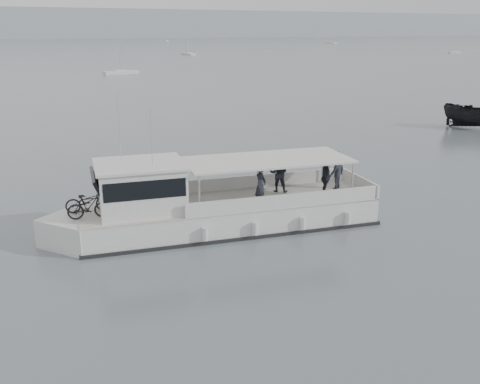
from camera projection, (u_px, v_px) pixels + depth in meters
name	position (u px, v px, depth m)	size (l,w,h in m)	color
ground	(211.00, 234.00, 23.65)	(1400.00, 1400.00, 0.00)	#50595E
tour_boat	(202.00, 208.00, 23.91)	(15.24, 5.70, 6.34)	silver
dark_motorboat	(478.00, 115.00, 48.75)	(2.29, 6.08, 2.35)	black
moored_fleet	(25.00, 53.00, 196.43)	(416.25, 371.06, 10.15)	silver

